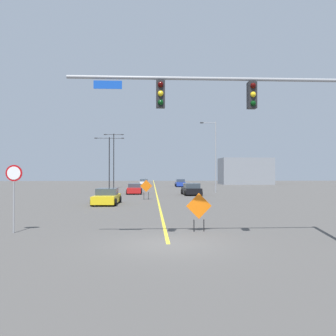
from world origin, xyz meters
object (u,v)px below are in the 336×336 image
at_px(car_red_passing, 134,189).
at_px(car_blue_distant, 180,183).
at_px(car_white_near, 144,182).
at_px(construction_sign_right_lane, 199,208).
at_px(traffic_signal_assembly, 253,112).
at_px(street_lamp_far_left, 215,154).
at_px(street_lamp_mid_right, 109,158).
at_px(construction_sign_right_shoulder, 146,187).
at_px(stop_sign, 14,185).
at_px(car_black_far, 191,189).
at_px(car_yellow_mid, 107,197).
at_px(street_lamp_near_left, 114,157).

height_order(car_red_passing, car_blue_distant, car_blue_distant).
xyz_separation_m(car_white_near, car_blue_distant, (7.27, -10.98, 0.07)).
xyz_separation_m(construction_sign_right_lane, car_blue_distant, (3.34, 49.07, -0.44)).
height_order(traffic_signal_assembly, car_red_passing, traffic_signal_assembly).
relative_size(street_lamp_far_left, car_red_passing, 2.13).
height_order(street_lamp_mid_right, construction_sign_right_shoulder, street_lamp_mid_right).
distance_m(stop_sign, street_lamp_far_left, 33.30).
relative_size(car_black_far, car_blue_distant, 1.04).
bearing_deg(street_lamp_far_left, car_red_passing, -173.25).
bearing_deg(car_blue_distant, car_yellow_mid, -105.10).
relative_size(construction_sign_right_shoulder, car_black_far, 0.47).
distance_m(street_lamp_near_left, street_lamp_mid_right, 4.25).
distance_m(construction_sign_right_lane, construction_sign_right_shoulder, 18.89).
bearing_deg(car_yellow_mid, construction_sign_right_lane, -66.03).
distance_m(street_lamp_mid_right, street_lamp_far_left, 18.28).
height_order(car_red_passing, car_white_near, car_red_passing).
bearing_deg(car_black_far, car_white_near, 100.83).
bearing_deg(street_lamp_near_left, street_lamp_far_left, -42.47).
xyz_separation_m(street_lamp_mid_right, construction_sign_right_shoulder, (6.33, -20.64, -3.82)).
height_order(construction_sign_right_shoulder, car_black_far, construction_sign_right_shoulder).
bearing_deg(car_red_passing, traffic_signal_assembly, -78.66).
height_order(traffic_signal_assembly, construction_sign_right_lane, traffic_signal_assembly).
bearing_deg(car_white_near, construction_sign_right_shoulder, -88.42).
distance_m(street_lamp_far_left, car_red_passing, 11.88).
distance_m(street_lamp_near_left, car_red_passing, 16.60).
xyz_separation_m(car_blue_distant, car_yellow_mid, (-9.50, -35.21, -0.05)).
bearing_deg(construction_sign_right_lane, stop_sign, 179.77).
height_order(street_lamp_near_left, construction_sign_right_lane, street_lamp_near_left).
distance_m(traffic_signal_assembly, street_lamp_mid_right, 43.48).
relative_size(street_lamp_far_left, construction_sign_right_lane, 5.32).
height_order(construction_sign_right_shoulder, car_red_passing, construction_sign_right_shoulder).
bearing_deg(car_red_passing, stop_sign, -98.35).
bearing_deg(stop_sign, construction_sign_right_lane, -0.23).
relative_size(street_lamp_mid_right, car_black_far, 1.97).
bearing_deg(car_blue_distant, car_black_far, -91.60).
bearing_deg(street_lamp_near_left, stop_sign, -89.69).
xyz_separation_m(construction_sign_right_shoulder, car_blue_distant, (6.13, 30.38, -0.61)).
height_order(stop_sign, car_white_near, stop_sign).
bearing_deg(construction_sign_right_shoulder, traffic_signal_assembly, -78.04).
height_order(street_lamp_near_left, car_black_far, street_lamp_near_left).
height_order(street_lamp_near_left, street_lamp_far_left, street_lamp_far_left).
relative_size(car_black_far, car_white_near, 0.94).
xyz_separation_m(traffic_signal_assembly, construction_sign_right_lane, (-1.76, 2.77, -4.07)).
xyz_separation_m(stop_sign, street_lamp_far_left, (14.99, 29.57, 3.10)).
distance_m(traffic_signal_assembly, street_lamp_near_left, 47.52).
height_order(car_blue_distant, car_yellow_mid, car_blue_distant).
xyz_separation_m(street_lamp_near_left, car_yellow_mid, (2.71, -29.69, -4.92)).
bearing_deg(construction_sign_right_shoulder, car_white_near, 91.58).
bearing_deg(construction_sign_right_lane, car_black_far, 83.99).
relative_size(street_lamp_mid_right, construction_sign_right_lane, 4.67).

